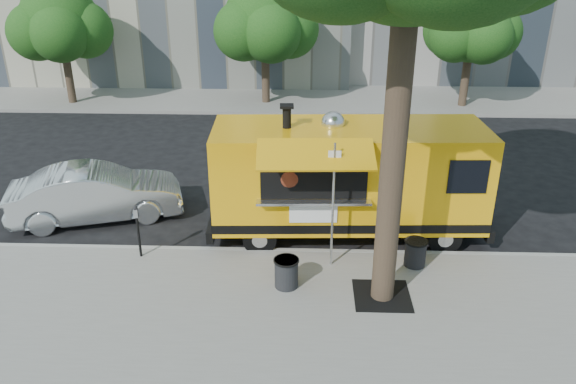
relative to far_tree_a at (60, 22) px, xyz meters
name	(u,v)px	position (x,y,z in m)	size (l,w,h in m)	color
ground	(269,236)	(10.00, -12.30, -3.78)	(120.00, 120.00, 0.00)	black
sidewalk	(256,332)	(10.00, -16.30, -3.70)	(60.00, 6.00, 0.15)	gray
curb	(267,252)	(10.00, -13.23, -3.70)	(60.00, 0.14, 0.16)	#999993
far_sidewalk	(288,99)	(10.00, 1.20, -3.70)	(60.00, 5.00, 0.15)	gray
tree_well	(382,296)	(12.60, -15.10, -3.62)	(1.20, 1.20, 0.02)	black
far_tree_a	(60,22)	(0.00, 0.00, 0.00)	(3.42, 3.42, 5.36)	#33261C
far_tree_b	(265,20)	(9.00, 0.40, 0.06)	(3.60, 3.60, 5.50)	#33261C
far_tree_c	(472,25)	(18.00, 0.10, -0.06)	(3.24, 3.24, 5.21)	#33261C
sign_post	(333,198)	(11.55, -13.85, -1.93)	(0.28, 0.06, 3.00)	silver
parking_meter	(137,225)	(7.00, -13.65, -2.79)	(0.11, 0.11, 1.33)	black
food_truck	(347,177)	(11.97, -12.13, -2.14)	(7.13, 3.48, 3.48)	#FFB10D
sedan	(96,194)	(5.20, -11.41, -3.03)	(1.59, 4.55, 1.50)	silver
trash_bin_left	(286,272)	(10.54, -14.80, -3.27)	(0.56, 0.56, 0.67)	black
trash_bin_right	(415,252)	(13.50, -13.82, -3.28)	(0.53, 0.53, 0.64)	black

